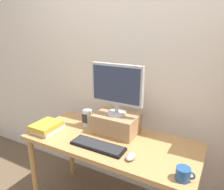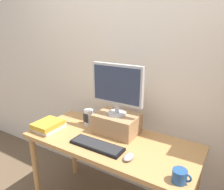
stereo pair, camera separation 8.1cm
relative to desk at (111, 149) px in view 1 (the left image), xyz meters
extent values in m
cube|color=beige|center=(0.00, 0.47, 0.64)|extent=(7.00, 0.08, 2.60)
cube|color=#B7844C|center=(0.00, 0.00, 0.07)|extent=(1.41, 0.63, 0.04)
cylinder|color=#B7844C|center=(-0.65, -0.26, -0.31)|extent=(0.05, 0.05, 0.71)
cylinder|color=#B7844C|center=(-0.65, 0.26, -0.31)|extent=(0.05, 0.05, 0.71)
cylinder|color=#B7844C|center=(0.65, 0.26, -0.31)|extent=(0.05, 0.05, 0.71)
cube|color=#A87F56|center=(-0.02, 0.13, 0.17)|extent=(0.36, 0.26, 0.17)
cylinder|color=#B7B7BA|center=(-0.02, 0.13, 0.27)|extent=(0.16, 0.16, 0.02)
cylinder|color=#B7B7BA|center=(-0.02, 0.13, 0.31)|extent=(0.03, 0.03, 0.08)
cube|color=#B7B7BA|center=(-0.02, 0.13, 0.52)|extent=(0.46, 0.04, 0.33)
cube|color=#2D3851|center=(-0.02, 0.11, 0.52)|extent=(0.42, 0.00, 0.29)
cube|color=black|center=(-0.03, -0.15, 0.10)|extent=(0.43, 0.14, 0.02)
cube|color=#28282B|center=(-0.03, -0.15, 0.11)|extent=(0.41, 0.12, 0.00)
ellipsoid|color=#99999E|center=(0.25, -0.17, 0.10)|extent=(0.06, 0.10, 0.04)
cube|color=silver|center=(-0.56, -0.13, 0.10)|extent=(0.18, 0.24, 0.04)
cube|color=gold|center=(-0.57, -0.15, 0.14)|extent=(0.19, 0.24, 0.04)
cylinder|color=#234C84|center=(0.61, -0.21, 0.13)|extent=(0.09, 0.09, 0.08)
torus|color=#234C84|center=(0.66, -0.21, 0.13)|extent=(0.05, 0.01, 0.05)
cylinder|color=silver|center=(-0.32, 0.13, 0.16)|extent=(0.09, 0.09, 0.15)
cube|color=#2D2D30|center=(-0.32, 0.09, 0.17)|extent=(0.05, 0.00, 0.08)
camera|label=1|loc=(0.77, -1.38, 0.98)|focal=35.00mm
camera|label=2|loc=(0.84, -1.34, 0.98)|focal=35.00mm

